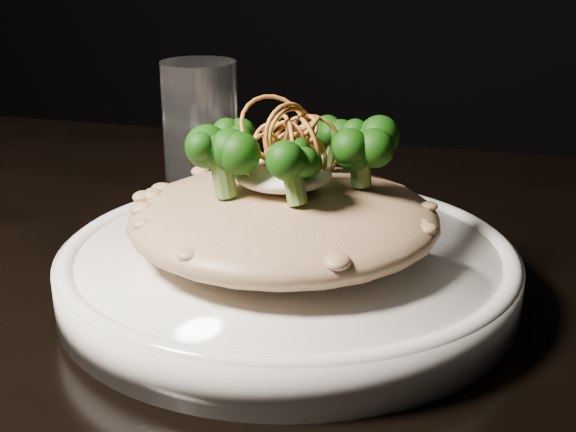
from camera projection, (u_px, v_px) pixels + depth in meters
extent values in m
cube|color=black|center=(183.00, 303.00, 0.57)|extent=(1.10, 0.80, 0.04)
cylinder|color=silver|center=(288.00, 272.00, 0.53)|extent=(0.30, 0.30, 0.03)
ellipsoid|color=brown|center=(284.00, 218.00, 0.52)|extent=(0.20, 0.20, 0.04)
ellipsoid|color=white|center=(283.00, 174.00, 0.51)|extent=(0.06, 0.06, 0.02)
cylinder|color=white|center=(200.00, 128.00, 0.72)|extent=(0.08, 0.08, 0.12)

